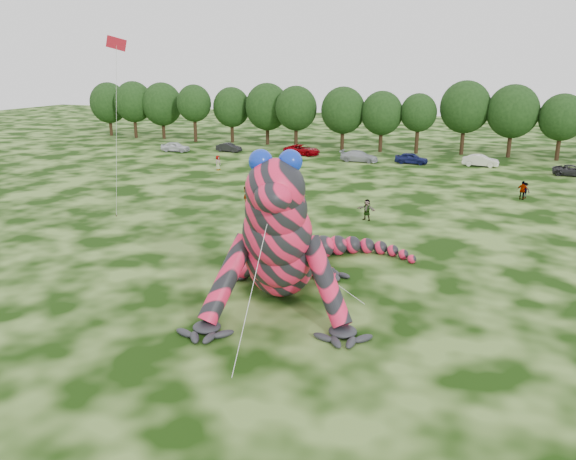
% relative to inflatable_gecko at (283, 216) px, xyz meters
% --- Properties ---
extents(ground, '(240.00, 240.00, 0.00)m').
position_rel_inflatable_gecko_xyz_m(ground, '(-1.22, -2.07, -4.48)').
color(ground, '#16330A').
rests_on(ground, ground).
extents(inflatable_gecko, '(19.55, 21.46, 8.95)m').
position_rel_inflatable_gecko_xyz_m(inflatable_gecko, '(0.00, 0.00, 0.00)').
color(inflatable_gecko, '#F21F4B').
rests_on(inflatable_gecko, ground).
extents(flying_kite, '(4.32, 3.22, 15.14)m').
position_rel_inflatable_gecko_xyz_m(flying_kite, '(-16.22, 7.69, 8.77)').
color(flying_kite, red).
rests_on(flying_kite, ground).
extents(tree_0, '(6.91, 6.22, 9.51)m').
position_rel_inflatable_gecko_xyz_m(tree_0, '(-55.77, 57.16, 0.28)').
color(tree_0, black).
rests_on(tree_0, ground).
extents(tree_1, '(6.74, 6.07, 9.81)m').
position_rel_inflatable_gecko_xyz_m(tree_1, '(-49.57, 55.98, 0.43)').
color(tree_1, black).
rests_on(tree_1, ground).
extents(tree_2, '(7.04, 6.34, 9.64)m').
position_rel_inflatable_gecko_xyz_m(tree_2, '(-44.23, 56.69, 0.35)').
color(tree_2, black).
rests_on(tree_2, ground).
extents(tree_3, '(5.81, 5.23, 9.44)m').
position_rel_inflatable_gecko_xyz_m(tree_3, '(-36.93, 54.99, 0.24)').
color(tree_3, black).
rests_on(tree_3, ground).
extents(tree_4, '(6.22, 5.60, 9.06)m').
position_rel_inflatable_gecko_xyz_m(tree_4, '(-30.86, 56.64, 0.05)').
color(tree_4, black).
rests_on(tree_4, ground).
extents(tree_5, '(7.16, 6.44, 9.80)m').
position_rel_inflatable_gecko_xyz_m(tree_5, '(-24.34, 56.36, 0.42)').
color(tree_5, black).
rests_on(tree_5, ground).
extents(tree_6, '(6.52, 5.86, 9.49)m').
position_rel_inflatable_gecko_xyz_m(tree_6, '(-18.77, 54.61, 0.27)').
color(tree_6, black).
rests_on(tree_6, ground).
extents(tree_7, '(6.68, 6.01, 9.48)m').
position_rel_inflatable_gecko_xyz_m(tree_7, '(-11.30, 54.73, 0.26)').
color(tree_7, black).
rests_on(tree_7, ground).
extents(tree_8, '(6.14, 5.53, 8.94)m').
position_rel_inflatable_gecko_xyz_m(tree_8, '(-5.43, 54.91, -0.00)').
color(tree_8, black).
rests_on(tree_8, ground).
extents(tree_9, '(5.27, 4.74, 8.68)m').
position_rel_inflatable_gecko_xyz_m(tree_9, '(-0.15, 55.27, -0.14)').
color(tree_9, black).
rests_on(tree_9, ground).
extents(tree_10, '(7.09, 6.38, 10.50)m').
position_rel_inflatable_gecko_xyz_m(tree_10, '(6.18, 56.50, 0.78)').
color(tree_10, black).
rests_on(tree_10, ground).
extents(tree_11, '(7.01, 6.31, 10.07)m').
position_rel_inflatable_gecko_xyz_m(tree_11, '(12.57, 56.12, 0.56)').
color(tree_11, black).
rests_on(tree_11, ground).
extents(tree_12, '(5.99, 5.39, 8.97)m').
position_rel_inflatable_gecko_xyz_m(tree_12, '(18.80, 55.67, 0.01)').
color(tree_12, black).
rests_on(tree_12, ground).
extents(car_0, '(4.45, 2.08, 1.47)m').
position_rel_inflatable_gecko_xyz_m(car_0, '(-34.33, 44.27, -3.74)').
color(car_0, silver).
rests_on(car_0, ground).
extents(car_1, '(4.07, 1.85, 1.30)m').
position_rel_inflatable_gecko_xyz_m(car_1, '(-26.70, 46.90, -3.83)').
color(car_1, black).
rests_on(car_1, ground).
extents(car_2, '(5.68, 3.32, 1.49)m').
position_rel_inflatable_gecko_xyz_m(car_2, '(-15.40, 47.91, -3.73)').
color(car_2, '#8E0108').
rests_on(car_2, ground).
extents(car_3, '(5.13, 2.16, 1.48)m').
position_rel_inflatable_gecko_xyz_m(car_3, '(-6.31, 45.15, -3.74)').
color(car_3, '#A7ABB1').
rests_on(car_3, ground).
extents(car_4, '(4.43, 2.06, 1.47)m').
position_rel_inflatable_gecko_xyz_m(car_4, '(0.56, 46.01, -3.74)').
color(car_4, '#13194D').
rests_on(car_4, ground).
extents(car_5, '(4.59, 1.83, 1.48)m').
position_rel_inflatable_gecko_xyz_m(car_5, '(9.19, 47.16, -3.73)').
color(car_5, silver).
rests_on(car_5, ground).
extents(car_6, '(4.56, 2.19, 1.25)m').
position_rel_inflatable_gecko_xyz_m(car_6, '(19.69, 44.33, -3.85)').
color(car_6, '#272729').
rests_on(car_6, ground).
extents(spectator_2, '(1.18, 1.02, 1.58)m').
position_rel_inflatable_gecko_xyz_m(spectator_2, '(14.03, 30.00, -3.69)').
color(spectator_2, gray).
rests_on(spectator_2, ground).
extents(spectator_0, '(0.65, 0.71, 1.62)m').
position_rel_inflatable_gecko_xyz_m(spectator_0, '(-10.92, 18.56, -3.67)').
color(spectator_0, gray).
rests_on(spectator_0, ground).
extents(spectator_5, '(1.76, 0.90, 1.82)m').
position_rel_inflatable_gecko_xyz_m(spectator_5, '(1.23, 16.64, -3.57)').
color(spectator_5, gray).
rests_on(spectator_5, ground).
extents(spectator_4, '(0.66, 0.93, 1.81)m').
position_rel_inflatable_gecko_xyz_m(spectator_4, '(-21.37, 33.03, -3.57)').
color(spectator_4, gray).
rests_on(spectator_4, ground).
extents(spectator_1, '(1.06, 1.00, 1.74)m').
position_rel_inflatable_gecko_xyz_m(spectator_1, '(-8.13, 19.35, -3.61)').
color(spectator_1, gray).
rests_on(spectator_1, ground).
extents(spectator_3, '(1.15, 0.69, 1.84)m').
position_rel_inflatable_gecko_xyz_m(spectator_3, '(13.78, 29.29, -3.56)').
color(spectator_3, gray).
rests_on(spectator_3, ground).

